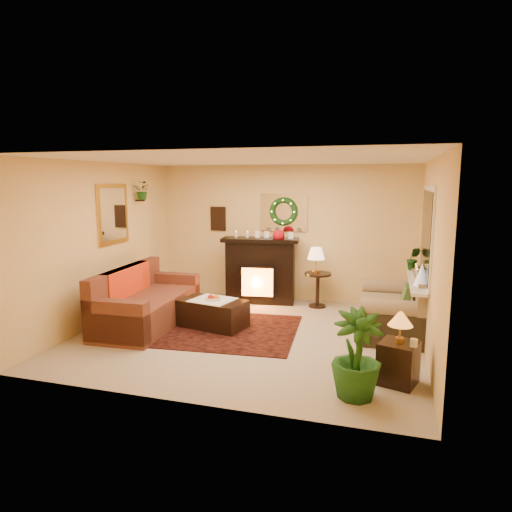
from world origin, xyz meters
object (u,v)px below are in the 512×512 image
(fireplace, at_px, (260,274))
(loveseat, at_px, (392,305))
(end_table_square, at_px, (398,361))
(sofa, at_px, (148,299))
(coffee_table, at_px, (213,314))
(side_table_round, at_px, (318,290))

(fireplace, distance_m, loveseat, 2.66)
(loveseat, bearing_deg, fireplace, 153.28)
(end_table_square, bearing_deg, sofa, 163.64)
(coffee_table, bearing_deg, side_table_round, 61.44)
(side_table_round, height_order, end_table_square, side_table_round)
(side_table_round, bearing_deg, coffee_table, -130.53)
(sofa, relative_size, loveseat, 1.35)
(fireplace, relative_size, coffee_table, 1.22)
(coffee_table, bearing_deg, loveseat, 23.48)
(sofa, distance_m, loveseat, 3.84)
(end_table_square, bearing_deg, coffee_table, 154.96)
(end_table_square, xyz_separation_m, coffee_table, (-2.80, 1.31, -0.06))
(end_table_square, bearing_deg, loveseat, 92.29)
(loveseat, distance_m, end_table_square, 1.87)
(side_table_round, distance_m, end_table_square, 3.27)
(side_table_round, relative_size, end_table_square, 1.30)
(side_table_round, xyz_separation_m, coffee_table, (-1.41, -1.65, -0.11))
(sofa, distance_m, coffee_table, 1.08)
(fireplace, bearing_deg, loveseat, -32.28)
(coffee_table, bearing_deg, sofa, -158.16)
(sofa, xyz_separation_m, side_table_round, (2.45, 1.83, -0.10))
(coffee_table, bearing_deg, fireplace, 91.27)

